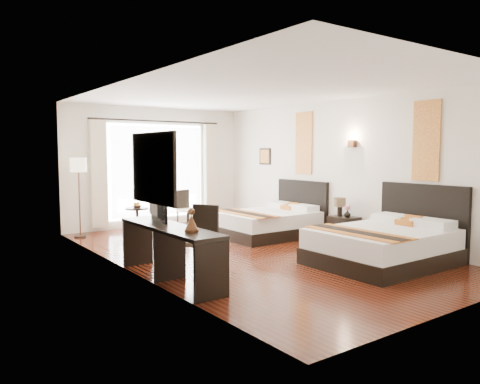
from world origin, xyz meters
TOP-DOWN VIEW (x-y plane):
  - floor at (0.00, 0.00)m, footprint 4.50×7.50m
  - ceiling at (0.00, 0.00)m, footprint 4.50×7.50m
  - wall_headboard at (2.25, 0.00)m, footprint 0.01×7.50m
  - wall_desk at (-2.25, 0.00)m, footprint 0.01×7.50m
  - wall_window at (0.00, 3.75)m, footprint 4.50×0.01m
  - wall_entry at (0.00, -3.75)m, footprint 4.50×0.01m
  - window_glass at (0.00, 3.73)m, footprint 2.40×0.02m
  - sheer_curtain at (0.00, 3.67)m, footprint 2.30×0.02m
  - drape_left at (-1.45, 3.63)m, footprint 0.35×0.14m
  - drape_right at (1.45, 3.63)m, footprint 0.35×0.14m
  - art_panel_near at (2.23, -1.90)m, footprint 0.03×0.50m
  - art_panel_far at (2.23, 1.05)m, footprint 0.03×0.50m
  - wall_sconce at (2.19, -0.34)m, footprint 0.10×0.14m
  - mirror_frame at (-2.22, -0.76)m, footprint 0.04×1.25m
  - mirror_glass at (-2.19, -0.76)m, footprint 0.01×1.12m
  - bed_near at (1.22, -1.90)m, footprint 2.17×1.69m
  - bed_far at (1.30, 1.05)m, footprint 2.02×1.57m
  - nightstand at (2.00, -0.34)m, footprint 0.43×0.53m
  - table_lamp at (2.00, -0.23)m, footprint 0.23×0.23m
  - vase at (1.98, -0.45)m, footprint 0.16×0.16m
  - console_desk at (-1.99, -0.76)m, footprint 0.50×2.20m
  - television at (-1.97, -0.21)m, footprint 0.27×0.82m
  - bronze_figurine at (-1.99, -1.37)m, footprint 0.19×0.19m
  - desk_chair at (-1.48, -0.69)m, footprint 0.61×0.61m
  - floor_lamp at (-2.00, 3.22)m, footprint 0.33×0.33m
  - side_table at (-0.88, 2.90)m, footprint 0.49×0.49m
  - fruit_bowl at (-0.89, 2.88)m, footprint 0.26×0.26m
  - window_chair at (0.45, 3.08)m, footprint 0.48×0.48m
  - jute_rug at (-0.30, 2.61)m, footprint 1.28×1.05m

SIDE VIEW (x-z plane):
  - floor at x=0.00m, z-range -0.01..0.00m
  - jute_rug at x=-0.30m, z-range 0.00..0.01m
  - nightstand at x=2.00m, z-range 0.00..0.51m
  - window_chair at x=0.45m, z-range -0.17..0.70m
  - side_table at x=-0.88m, z-range 0.00..0.57m
  - bed_far at x=1.30m, z-range -0.27..0.86m
  - desk_chair at x=-1.48m, z-range -0.19..0.80m
  - bed_near at x=1.22m, z-range -0.29..0.93m
  - console_desk at x=-1.99m, z-range 0.00..0.76m
  - vase at x=1.98m, z-range 0.50..0.64m
  - fruit_bowl at x=-0.89m, z-range 0.57..0.62m
  - table_lamp at x=2.00m, z-range 0.57..0.94m
  - bronze_figurine at x=-1.99m, z-range 0.75..1.02m
  - television at x=-1.97m, z-range 0.76..1.23m
  - drape_left at x=-1.45m, z-range 0.10..2.46m
  - drape_right at x=1.45m, z-range 0.10..2.46m
  - sheer_curtain at x=0.00m, z-range 0.25..2.35m
  - window_glass at x=0.00m, z-range 0.20..2.40m
  - floor_lamp at x=-2.00m, z-range 0.57..2.21m
  - wall_headboard at x=2.25m, z-range 0.00..2.80m
  - wall_desk at x=-2.25m, z-range 0.00..2.80m
  - wall_window at x=0.00m, z-range 0.00..2.80m
  - wall_entry at x=0.00m, z-range 0.00..2.80m
  - mirror_frame at x=-2.22m, z-range 1.08..2.02m
  - mirror_glass at x=-2.19m, z-range 1.14..1.96m
  - wall_sconce at x=2.19m, z-range 1.85..1.99m
  - art_panel_near at x=2.23m, z-range 1.27..2.62m
  - art_panel_far at x=2.23m, z-range 1.27..2.62m
  - ceiling at x=0.00m, z-range 2.78..2.80m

